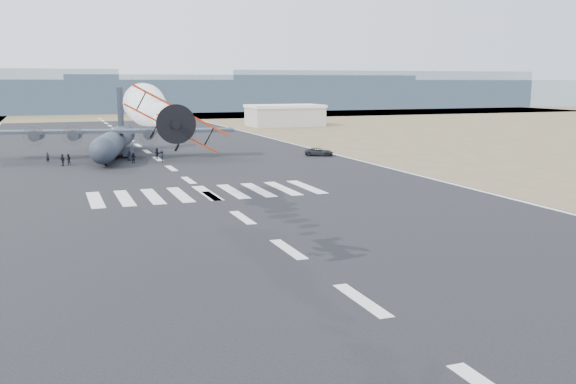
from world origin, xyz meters
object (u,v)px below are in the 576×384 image
hangar_right (285,115)px  crew_e (130,156)px  transport_aircraft (115,139)px  crew_g (48,158)px  aerobatic_biplane (174,122)px  crew_c (162,156)px  crew_b (68,160)px  crew_d (63,160)px  crew_f (157,154)px  crew_a (102,158)px  support_vehicle (319,152)px  crew_h (134,158)px

hangar_right → crew_e: bearing=-127.1°
transport_aircraft → crew_e: size_ratio=24.27×
hangar_right → crew_g: hangar_right is taller
aerobatic_biplane → crew_c: (9.13, 61.05, -9.02)m
transport_aircraft → crew_c: (6.09, -9.55, -2.02)m
crew_e → transport_aircraft: bearing=-77.0°
crew_b → crew_d: crew_d is taller
transport_aircraft → crew_b: (-7.62, -8.66, -2.09)m
aerobatic_biplane → crew_e: 64.84m
crew_c → crew_g: (-16.56, 4.74, -0.08)m
crew_b → crew_d: 1.10m
crew_f → aerobatic_biplane: bearing=146.9°
crew_e → crew_a: bearing=32.1°
crew_d → crew_f: crew_f is taller
crew_b → support_vehicle: bearing=162.1°
crew_b → crew_g: (-2.85, 3.86, -0.01)m
hangar_right → support_vehicle: bearing=-105.7°
crew_h → hangar_right: bearing=89.7°
crew_b → crew_c: 13.74m
support_vehicle → hangar_right: bearing=12.2°
transport_aircraft → crew_g: transport_aircraft is taller
support_vehicle → crew_a: size_ratio=2.70×
transport_aircraft → crew_e: 7.07m
crew_b → crew_h: (9.42, -0.92, -0.03)m
crew_a → crew_d: bearing=-164.6°
transport_aircraft → crew_e: transport_aircraft is taller
crew_a → crew_f: size_ratio=1.00×
crew_b → crew_c: size_ratio=0.92×
aerobatic_biplane → crew_h: 61.88m
crew_d → crew_h: crew_d is taller
crew_f → crew_h: 5.69m
crew_e → crew_h: bearing=93.9°
support_vehicle → crew_e: (-30.61, 3.97, 0.13)m
crew_a → crew_f: bearing=38.1°
crew_a → crew_g: size_ratio=1.10×
hangar_right → crew_b: (-59.72, -69.02, -2.18)m
support_vehicle → crew_f: (-26.21, 4.81, 0.22)m
crew_c → crew_f: 3.82m
aerobatic_biplane → crew_d: size_ratio=3.17×
crew_h → crew_a: bearing=-146.7°
hangar_right → crew_f: bearing=-124.9°
transport_aircraft → support_vehicle: 33.94m
hangar_right → crew_d: hangar_right is taller
aerobatic_biplane → crew_b: bearing=97.9°
support_vehicle → crew_d: bearing=116.3°
support_vehicle → crew_a: crew_a is taller
crew_d → crew_e: crew_d is taller
support_vehicle → crew_e: crew_e is taller
transport_aircraft → crew_h: bearing=-67.3°
transport_aircraft → crew_h: size_ratio=24.43×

